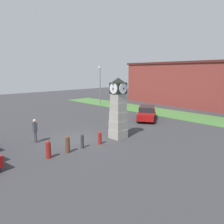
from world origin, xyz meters
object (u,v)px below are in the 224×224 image
object	(u,v)px
bollard_far_row	(82,141)
car_far_lot	(147,113)
bollard_end_row	(100,138)
street_lamp_near_road	(100,83)
pedestrian_crossing_lot	(35,129)
bollard_near_tower	(48,149)
bollard_mid_row	(68,144)
clock_tower	(118,110)

from	to	relation	value
bollard_far_row	car_far_lot	bearing A→B (deg)	103.54
bollard_end_row	street_lamp_near_road	distance (m)	18.97
bollard_far_row	car_far_lot	distance (m)	10.54
car_far_lot	bollard_end_row	bearing A→B (deg)	-73.30
bollard_far_row	pedestrian_crossing_lot	xyz separation A→B (m)	(-3.35, -1.80, 0.51)
car_far_lot	street_lamp_near_road	xyz separation A→B (m)	(-11.63, 3.30, 2.69)
bollard_near_tower	bollard_mid_row	xyz separation A→B (m)	(0.02, 1.33, 0.02)
clock_tower	bollard_end_row	world-z (taller)	clock_tower
bollard_mid_row	bollard_far_row	size ratio (longest dim) A/B	1.13
bollard_end_row	bollard_near_tower	bearing A→B (deg)	-92.13
bollard_mid_row	pedestrian_crossing_lot	world-z (taller)	pedestrian_crossing_lot
car_far_lot	bollard_far_row	bearing A→B (deg)	-76.46
clock_tower	street_lamp_near_road	world-z (taller)	street_lamp_near_road
bollard_end_row	car_far_lot	bearing A→B (deg)	106.70
bollard_near_tower	bollard_end_row	world-z (taller)	bollard_near_tower
bollard_mid_row	bollard_far_row	world-z (taller)	bollard_mid_row
pedestrian_crossing_lot	car_far_lot	bearing A→B (deg)	85.79
bollard_near_tower	bollard_end_row	xyz separation A→B (m)	(0.15, 3.92, -0.09)
bollard_mid_row	bollard_end_row	distance (m)	2.60
bollard_far_row	street_lamp_near_road	bearing A→B (deg)	136.14
bollard_near_tower	pedestrian_crossing_lot	xyz separation A→B (m)	(-3.39, 0.71, 0.46)
bollard_mid_row	street_lamp_near_road	world-z (taller)	street_lamp_near_road
bollard_end_row	car_far_lot	distance (m)	9.22
clock_tower	bollard_mid_row	distance (m)	4.88
bollard_end_row	car_far_lot	xyz separation A→B (m)	(-2.65, 8.83, 0.28)
bollard_far_row	bollard_end_row	size ratio (longest dim) A/B	1.09
clock_tower	street_lamp_near_road	size ratio (longest dim) A/B	0.80
bollard_far_row	pedestrian_crossing_lot	bearing A→B (deg)	-151.81
bollard_far_row	bollard_end_row	xyz separation A→B (m)	(0.18, 1.41, -0.04)
street_lamp_near_road	pedestrian_crossing_lot	bearing A→B (deg)	-55.00
bollard_far_row	pedestrian_crossing_lot	size ratio (longest dim) A/B	0.56
car_far_lot	clock_tower	bearing A→B (deg)	-69.85
clock_tower	car_far_lot	world-z (taller)	clock_tower
bollard_mid_row	car_far_lot	xyz separation A→B (m)	(-2.53, 11.43, 0.18)
street_lamp_near_road	car_far_lot	bearing A→B (deg)	-15.83
car_far_lot	street_lamp_near_road	world-z (taller)	street_lamp_near_road
bollard_near_tower	bollard_end_row	distance (m)	3.93
bollard_near_tower	bollard_far_row	distance (m)	2.51
bollard_near_tower	bollard_far_row	size ratio (longest dim) A/B	1.10
clock_tower	pedestrian_crossing_lot	world-z (taller)	clock_tower
bollard_end_row	pedestrian_crossing_lot	size ratio (longest dim) A/B	0.52
clock_tower	bollard_far_row	bearing A→B (deg)	-90.76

